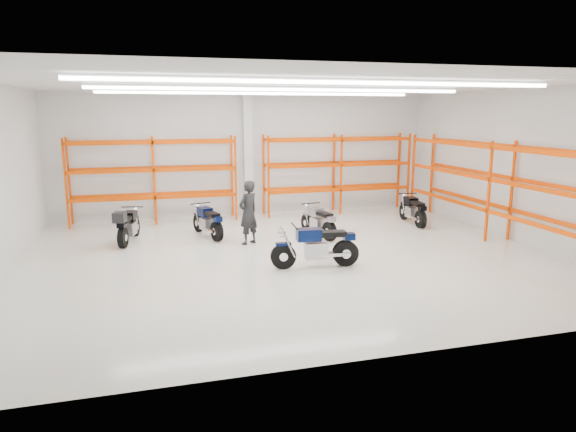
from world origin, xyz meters
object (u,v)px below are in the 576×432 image
object	(u,v)px
motorcycle_main	(319,247)
motorcycle_back_d	(413,211)
motorcycle_back_b	(208,222)
standing_man	(248,213)
motorcycle_back_c	(319,222)
motorcycle_back_a	(127,226)
structural_column	(248,155)

from	to	relation	value
motorcycle_main	motorcycle_back_d	size ratio (longest dim) A/B	1.09
motorcycle_back_b	standing_man	bearing A→B (deg)	-48.83
motorcycle_back_c	standing_man	xyz separation A→B (m)	(-2.30, -0.31, 0.48)
motorcycle_back_b	motorcycle_back_c	world-z (taller)	motorcycle_back_b
motorcycle_main	motorcycle_back_c	size ratio (longest dim) A/B	1.13
motorcycle_back_b	motorcycle_back_d	xyz separation A→B (m)	(7.04, -0.05, 0.01)
motorcycle_back_c	standing_man	size ratio (longest dim) A/B	1.05
motorcycle_back_b	motorcycle_back_d	world-z (taller)	motorcycle_back_d
motorcycle_back_b	motorcycle_back_d	size ratio (longest dim) A/B	0.96
motorcycle_back_a	motorcycle_back_b	world-z (taller)	motorcycle_back_a
motorcycle_main	standing_man	bearing A→B (deg)	114.43
motorcycle_main	motorcycle_back_b	bearing A→B (deg)	120.17
motorcycle_back_a	motorcycle_back_c	world-z (taller)	motorcycle_back_a
motorcycle_main	motorcycle_back_a	xyz separation A→B (m)	(-4.67, 3.78, 0.00)
motorcycle_back_b	motorcycle_back_c	xyz separation A→B (m)	(3.34, -0.87, -0.01)
structural_column	motorcycle_back_d	bearing A→B (deg)	-30.88
motorcycle_back_a	standing_man	size ratio (longest dim) A/B	1.11
motorcycle_back_d	motorcycle_back_b	bearing A→B (deg)	179.55
motorcycle_main	motorcycle_back_c	distance (m)	3.23
motorcycle_back_c	motorcycle_back_d	size ratio (longest dim) A/B	0.96
motorcycle_back_c	motorcycle_back_d	world-z (taller)	motorcycle_back_d
structural_column	standing_man	bearing A→B (deg)	-101.26
motorcycle_back_d	motorcycle_back_c	bearing A→B (deg)	-167.53
motorcycle_main	structural_column	xyz separation A→B (m)	(-0.40, 6.96, 1.74)
motorcycle_back_d	structural_column	xyz separation A→B (m)	(-5.16, 3.09, 1.78)
motorcycle_back_a	structural_column	xyz separation A→B (m)	(4.27, 3.18, 1.73)
motorcycle_back_b	motorcycle_back_c	distance (m)	3.45
motorcycle_back_a	motorcycle_main	bearing A→B (deg)	-38.97
motorcycle_back_d	structural_column	size ratio (longest dim) A/B	0.46
motorcycle_back_b	structural_column	xyz separation A→B (m)	(1.88, 3.03, 1.79)
motorcycle_back_a	standing_man	world-z (taller)	standing_man
motorcycle_back_c	standing_man	world-z (taller)	standing_man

